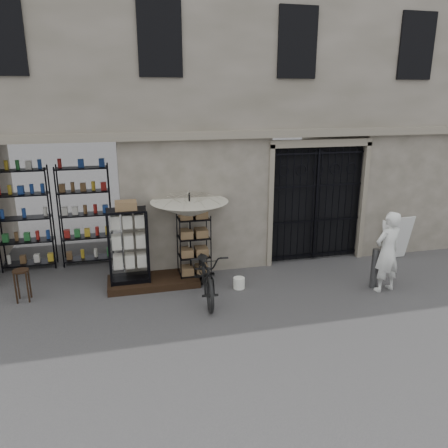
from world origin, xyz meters
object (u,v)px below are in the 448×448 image
object	(u,v)px
market_umbrella	(189,205)
shopkeeper	(383,290)
bicycle	(207,296)
easel_sign	(396,236)
white_bucket	(239,283)
wooden_stool	(23,285)
display_cabinet	(129,249)
wire_rack	(194,248)
steel_bollard	(375,268)

from	to	relation	value
market_umbrella	shopkeeper	size ratio (longest dim) A/B	1.38
bicycle	easel_sign	distance (m)	5.42
white_bucket	shopkeeper	distance (m)	3.16
wooden_stool	white_bucket	bearing A→B (deg)	-6.20
display_cabinet	easel_sign	size ratio (longest dim) A/B	1.53
wire_rack	bicycle	xyz separation A→B (m)	(0.09, -0.94, -0.77)
bicycle	shopkeeper	size ratio (longest dim) A/B	1.17
white_bucket	shopkeeper	xyz separation A→B (m)	(3.04, -0.85, -0.12)
market_umbrella	shopkeeper	bearing A→B (deg)	-21.93
shopkeeper	bicycle	bearing A→B (deg)	-20.99
white_bucket	market_umbrella	bearing A→B (deg)	141.41
bicycle	steel_bollard	world-z (taller)	bicycle
white_bucket	wooden_stool	distance (m)	4.52
white_bucket	shopkeeper	bearing A→B (deg)	-15.66
wire_rack	market_umbrella	distance (m)	1.00
bicycle	display_cabinet	bearing A→B (deg)	153.81
display_cabinet	white_bucket	world-z (taller)	display_cabinet
display_cabinet	wire_rack	distance (m)	1.45
shopkeeper	easel_sign	size ratio (longest dim) A/B	1.54
wooden_stool	easel_sign	bearing A→B (deg)	2.47
steel_bollard	shopkeeper	xyz separation A→B (m)	(0.13, -0.19, -0.45)
market_umbrella	wooden_stool	distance (m)	3.83
steel_bollard	shopkeeper	world-z (taller)	steel_bollard
bicycle	wooden_stool	xyz separation A→B (m)	(-3.71, 0.73, 0.36)
market_umbrella	white_bucket	distance (m)	2.04
bicycle	wooden_stool	size ratio (longest dim) A/B	3.05
white_bucket	steel_bollard	distance (m)	3.00
easel_sign	market_umbrella	bearing A→B (deg)	177.27
white_bucket	wire_rack	bearing A→B (deg)	141.07
market_umbrella	white_bucket	bearing A→B (deg)	-38.59
wooden_stool	easel_sign	world-z (taller)	easel_sign
easel_sign	bicycle	bearing A→B (deg)	-172.09
display_cabinet	market_umbrella	size ratio (longest dim) A/B	0.72
display_cabinet	wire_rack	bearing A→B (deg)	-4.24
white_bucket	bicycle	distance (m)	0.83
steel_bollard	shopkeeper	distance (m)	0.50
wire_rack	wooden_stool	bearing A→B (deg)	-156.06
display_cabinet	market_umbrella	bearing A→B (deg)	-2.09
wire_rack	easel_sign	bearing A→B (deg)	22.41
wire_rack	bicycle	bearing A→B (deg)	-64.14
wire_rack	easel_sign	distance (m)	5.36
wire_rack	white_bucket	bearing A→B (deg)	-18.36
display_cabinet	white_bucket	xyz separation A→B (m)	(2.31, -0.65, -0.76)
display_cabinet	bicycle	xyz separation A→B (m)	(1.53, -0.90, -0.88)
wire_rack	bicycle	distance (m)	1.22
display_cabinet	market_umbrella	distance (m)	1.64
easel_sign	wooden_stool	bearing A→B (deg)	178.43
shopkeeper	market_umbrella	bearing A→B (deg)	-33.84
shopkeeper	wooden_stool	bearing A→B (deg)	-22.00
wire_rack	display_cabinet	bearing A→B (deg)	-157.59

